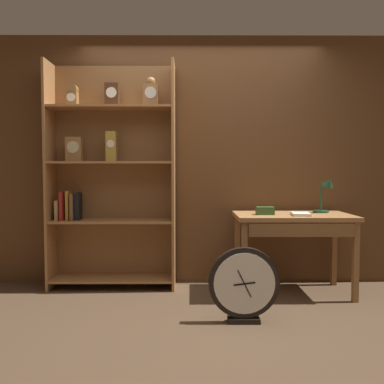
{
  "coord_description": "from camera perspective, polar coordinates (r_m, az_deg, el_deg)",
  "views": [
    {
      "loc": [
        -0.12,
        -2.92,
        1.19
      ],
      "look_at": [
        -0.11,
        0.66,
        1.0
      ],
      "focal_mm": 37.14,
      "sensor_mm": 36.0,
      "label": 1
    }
  ],
  "objects": [
    {
      "name": "toolbox_small",
      "position": [
        3.85,
        10.43,
        -2.65
      ],
      "size": [
        0.17,
        0.11,
        0.07
      ],
      "primitive_type": "cube",
      "color": "#2D5123",
      "rests_on": "workbench"
    },
    {
      "name": "desk_lamp",
      "position": [
        4.15,
        18.62,
        -0.23
      ],
      "size": [
        0.2,
        0.2,
        0.36
      ],
      "color": "#1E472D",
      "rests_on": "workbench"
    },
    {
      "name": "open_repair_manual",
      "position": [
        3.86,
        15.35,
        -3.07
      ],
      "size": [
        0.18,
        0.24,
        0.02
      ],
      "primitive_type": "cube",
      "rotation": [
        0.0,
        0.0,
        -0.11
      ],
      "color": "silver",
      "rests_on": "workbench"
    },
    {
      "name": "ground_plane",
      "position": [
        3.15,
        2.09,
        -19.13
      ],
      "size": [
        10.0,
        10.0,
        0.0
      ],
      "primitive_type": "plane",
      "color": "#4C3826"
    },
    {
      "name": "back_wood_panel",
      "position": [
        4.23,
        1.38,
        4.54
      ],
      "size": [
        4.8,
        0.05,
        2.6
      ],
      "primitive_type": "cube",
      "color": "brown",
      "rests_on": "ground"
    },
    {
      "name": "bookshelf",
      "position": [
        4.12,
        -11.68,
        2.44
      ],
      "size": [
        1.27,
        0.34,
        2.27
      ],
      "color": "#9E6B3D",
      "rests_on": "ground"
    },
    {
      "name": "round_clock_large",
      "position": [
        3.21,
        7.46,
        -13.03
      ],
      "size": [
        0.56,
        0.11,
        0.6
      ],
      "color": "black",
      "rests_on": "ground"
    },
    {
      "name": "workbench",
      "position": [
        3.94,
        14.36,
        -4.58
      ],
      "size": [
        1.11,
        0.64,
        0.77
      ],
      "color": "#9E6B3D",
      "rests_on": "ground"
    }
  ]
}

